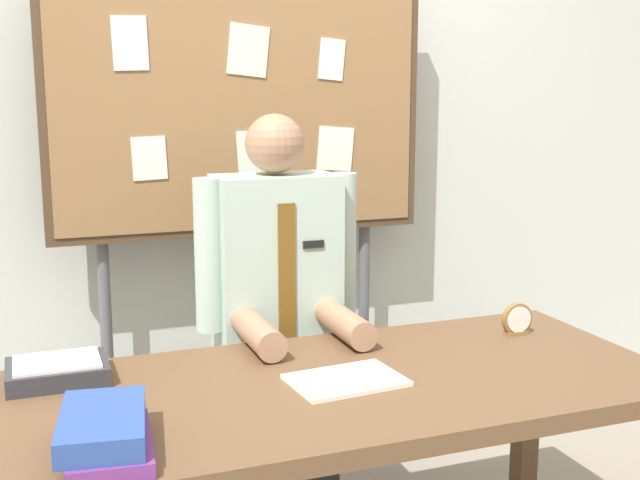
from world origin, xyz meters
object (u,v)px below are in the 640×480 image
(desk_clock, at_px, (517,320))
(paper_tray, at_px, (57,371))
(bulletin_board, at_px, (241,112))
(desk, at_px, (343,409))
(person, at_px, (278,342))
(book_stack, at_px, (105,433))
(open_notebook, at_px, (347,380))

(desk_clock, bearing_deg, paper_tray, 176.73)
(bulletin_board, relative_size, paper_tray, 7.40)
(desk, relative_size, bulletin_board, 0.93)
(desk, xyz_separation_m, person, (0.00, 0.58, 0.01))
(person, bearing_deg, bulletin_board, 90.00)
(desk_clock, xyz_separation_m, paper_tray, (-1.38, 0.08, -0.02))
(desk_clock, bearing_deg, person, 149.31)
(desk, relative_size, book_stack, 5.46)
(paper_tray, bearing_deg, book_stack, -81.26)
(paper_tray, bearing_deg, desk, -20.01)
(bulletin_board, xyz_separation_m, book_stack, (-0.64, -1.22, -0.64))
(open_notebook, height_order, desk_clock, desk_clock)
(desk, distance_m, book_stack, 0.69)
(desk, height_order, paper_tray, paper_tray)
(desk, height_order, bulletin_board, bulletin_board)
(book_stack, height_order, paper_tray, book_stack)
(book_stack, bearing_deg, open_notebook, 17.80)
(person, distance_m, book_stack, 1.03)
(desk_clock, distance_m, paper_tray, 1.39)
(person, distance_m, open_notebook, 0.60)
(person, height_order, desk_clock, person)
(bulletin_board, relative_size, book_stack, 5.87)
(book_stack, height_order, open_notebook, book_stack)
(desk, height_order, open_notebook, open_notebook)
(person, bearing_deg, open_notebook, -89.89)
(person, bearing_deg, desk_clock, -30.69)
(bulletin_board, bearing_deg, paper_tray, -134.13)
(open_notebook, xyz_separation_m, desk_clock, (0.67, 0.20, 0.04))
(person, xyz_separation_m, bulletin_board, (-0.00, 0.42, 0.75))
(desk, xyz_separation_m, bulletin_board, (-0.00, 1.00, 0.76))
(book_stack, bearing_deg, desk, 19.44)
(open_notebook, height_order, paper_tray, paper_tray)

